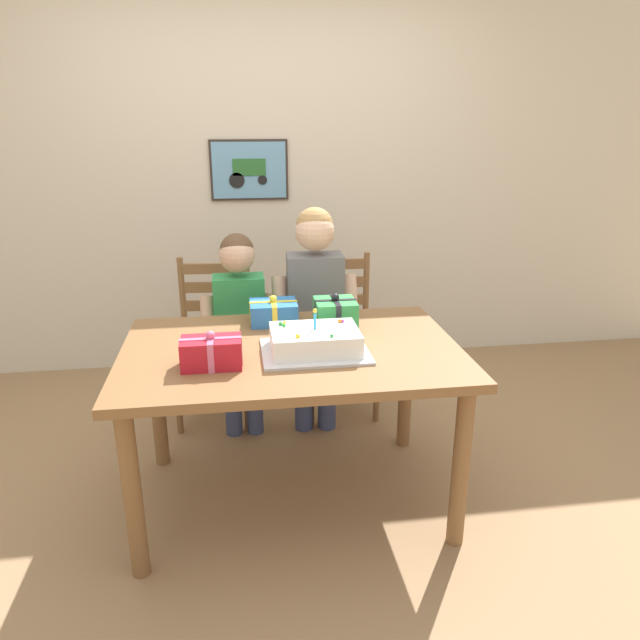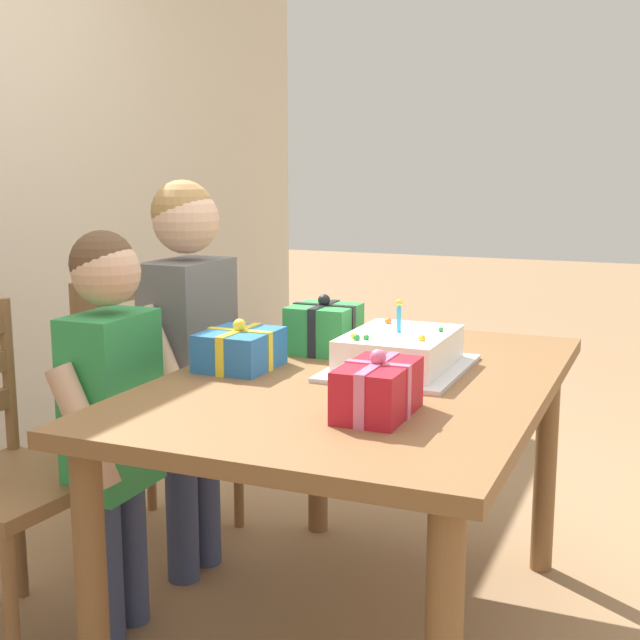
{
  "view_description": "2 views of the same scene",
  "coord_description": "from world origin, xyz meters",
  "px_view_note": "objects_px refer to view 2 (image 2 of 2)",
  "views": [
    {
      "loc": [
        -0.21,
        -2.33,
        1.69
      ],
      "look_at": [
        0.13,
        0.06,
        0.85
      ],
      "focal_mm": 33.08,
      "sensor_mm": 36.0,
      "label": 1
    },
    {
      "loc": [
        -2.05,
        -0.74,
        1.3
      ],
      "look_at": [
        0.06,
        0.14,
        0.88
      ],
      "focal_mm": 48.23,
      "sensor_mm": 36.0,
      "label": 2
    }
  ],
  "objects_px": {
    "dining_table": "(362,411)",
    "child_younger": "(112,396)",
    "gift_box_beside_cake": "(324,329)",
    "child_older": "(190,340)",
    "birthday_cake": "(400,352)",
    "gift_box_corner_small": "(378,389)",
    "chair_right": "(151,408)",
    "gift_box_red_large": "(240,349)"
  },
  "relations": [
    {
      "from": "gift_box_beside_cake",
      "to": "gift_box_red_large",
      "type": "bearing_deg",
      "value": 154.43
    },
    {
      "from": "chair_right",
      "to": "child_older",
      "type": "distance_m",
      "value": 0.44
    },
    {
      "from": "gift_box_corner_small",
      "to": "child_younger",
      "type": "distance_m",
      "value": 0.81
    },
    {
      "from": "gift_box_corner_small",
      "to": "chair_right",
      "type": "distance_m",
      "value": 1.32
    },
    {
      "from": "gift_box_corner_small",
      "to": "child_younger",
      "type": "xyz_separation_m",
      "value": [
        0.12,
        0.79,
        -0.13
      ]
    },
    {
      "from": "dining_table",
      "to": "child_younger",
      "type": "bearing_deg",
      "value": 108.29
    },
    {
      "from": "birthday_cake",
      "to": "child_younger",
      "type": "height_order",
      "value": "child_younger"
    },
    {
      "from": "gift_box_red_large",
      "to": "child_younger",
      "type": "bearing_deg",
      "value": 117.56
    },
    {
      "from": "child_younger",
      "to": "birthday_cake",
      "type": "bearing_deg",
      "value": -66.94
    },
    {
      "from": "child_younger",
      "to": "child_older",
      "type": "bearing_deg",
      "value": -0.04
    },
    {
      "from": "gift_box_red_large",
      "to": "gift_box_beside_cake",
      "type": "xyz_separation_m",
      "value": [
        0.27,
        -0.13,
        0.02
      ]
    },
    {
      "from": "gift_box_red_large",
      "to": "child_younger",
      "type": "distance_m",
      "value": 0.36
    },
    {
      "from": "gift_box_red_large",
      "to": "gift_box_corner_small",
      "type": "xyz_separation_m",
      "value": [
        -0.28,
        -0.49,
        0.01
      ]
    },
    {
      "from": "birthday_cake",
      "to": "gift_box_beside_cake",
      "type": "height_order",
      "value": "birthday_cake"
    },
    {
      "from": "birthday_cake",
      "to": "child_younger",
      "type": "xyz_separation_m",
      "value": [
        -0.3,
        0.71,
        -0.12
      ]
    },
    {
      "from": "gift_box_beside_cake",
      "to": "child_younger",
      "type": "height_order",
      "value": "child_younger"
    },
    {
      "from": "gift_box_beside_cake",
      "to": "chair_right",
      "type": "height_order",
      "value": "gift_box_beside_cake"
    },
    {
      "from": "gift_box_beside_cake",
      "to": "chair_right",
      "type": "bearing_deg",
      "value": 78.62
    },
    {
      "from": "child_younger",
      "to": "gift_box_red_large",
      "type": "bearing_deg",
      "value": -62.44
    },
    {
      "from": "child_older",
      "to": "dining_table",
      "type": "bearing_deg",
      "value": -106.57
    },
    {
      "from": "gift_box_beside_cake",
      "to": "chair_right",
      "type": "relative_size",
      "value": 0.21
    },
    {
      "from": "gift_box_corner_small",
      "to": "child_older",
      "type": "distance_m",
      "value": 0.95
    },
    {
      "from": "birthday_cake",
      "to": "gift_box_beside_cake",
      "type": "bearing_deg",
      "value": 64.26
    },
    {
      "from": "chair_right",
      "to": "child_older",
      "type": "xyz_separation_m",
      "value": [
        -0.18,
        -0.27,
        0.29
      ]
    },
    {
      "from": "chair_right",
      "to": "child_younger",
      "type": "relative_size",
      "value": 0.81
    },
    {
      "from": "birthday_cake",
      "to": "child_younger",
      "type": "bearing_deg",
      "value": 113.06
    },
    {
      "from": "gift_box_red_large",
      "to": "child_younger",
      "type": "xyz_separation_m",
      "value": [
        -0.16,
        0.31,
        -0.12
      ]
    },
    {
      "from": "birthday_cake",
      "to": "gift_box_corner_small",
      "type": "distance_m",
      "value": 0.43
    },
    {
      "from": "dining_table",
      "to": "child_older",
      "type": "relative_size",
      "value": 1.14
    },
    {
      "from": "child_older",
      "to": "child_younger",
      "type": "distance_m",
      "value": 0.41
    },
    {
      "from": "gift_box_red_large",
      "to": "dining_table",
      "type": "bearing_deg",
      "value": -81.23
    },
    {
      "from": "chair_right",
      "to": "child_older",
      "type": "bearing_deg",
      "value": -123.12
    },
    {
      "from": "gift_box_red_large",
      "to": "gift_box_corner_small",
      "type": "bearing_deg",
      "value": -119.58
    },
    {
      "from": "dining_table",
      "to": "birthday_cake",
      "type": "xyz_separation_m",
      "value": [
        0.09,
        -0.07,
        0.15
      ]
    },
    {
      "from": "child_older",
      "to": "chair_right",
      "type": "bearing_deg",
      "value": 56.88
    },
    {
      "from": "dining_table",
      "to": "birthday_cake",
      "type": "height_order",
      "value": "birthday_cake"
    },
    {
      "from": "dining_table",
      "to": "gift_box_beside_cake",
      "type": "height_order",
      "value": "gift_box_beside_cake"
    },
    {
      "from": "dining_table",
      "to": "child_older",
      "type": "xyz_separation_m",
      "value": [
        0.19,
        0.64,
        0.1
      ]
    },
    {
      "from": "child_older",
      "to": "gift_box_red_large",
      "type": "bearing_deg",
      "value": -128.27
    },
    {
      "from": "child_older",
      "to": "birthday_cake",
      "type": "bearing_deg",
      "value": -97.83
    },
    {
      "from": "dining_table",
      "to": "gift_box_red_large",
      "type": "distance_m",
      "value": 0.37
    },
    {
      "from": "chair_right",
      "to": "gift_box_corner_small",
      "type": "bearing_deg",
      "value": -123.13
    }
  ]
}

